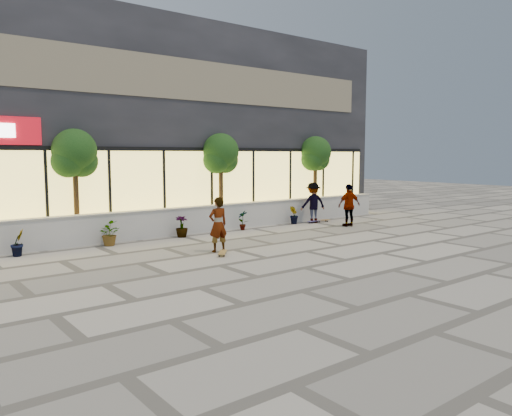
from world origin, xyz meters
TOP-DOWN VIEW (x-y plane):
  - ground at (0.00, 0.00)m, footprint 80.00×80.00m
  - planter_wall at (0.00, 7.00)m, footprint 22.00×0.42m
  - retail_building at (-0.00, 12.49)m, footprint 24.00×9.17m
  - shrub_b at (-5.70, 6.45)m, footprint 0.57×0.57m
  - shrub_c at (-2.90, 6.45)m, footprint 0.68×0.77m
  - shrub_d at (-0.10, 6.45)m, footprint 0.64×0.64m
  - shrub_e at (2.70, 6.45)m, footprint 0.46×0.35m
  - shrub_f at (5.50, 6.45)m, footprint 0.55×0.57m
  - tree_midwest at (-3.50, 7.70)m, footprint 1.60×1.50m
  - tree_mideast at (2.50, 7.70)m, footprint 1.60×1.50m
  - tree_east at (8.00, 7.70)m, footprint 1.60×1.50m
  - skater_center at (-0.59, 3.30)m, footprint 0.65×0.45m
  - skater_right_near at (6.88, 4.53)m, footprint 1.13×0.66m
  - skater_right_far at (6.50, 6.30)m, footprint 1.30×0.96m
  - skateboard_center at (-0.77, 2.80)m, footprint 0.67×0.74m
  - skateboard_right_near at (6.95, 6.20)m, footprint 0.86×0.41m
  - skateboard_right_far at (6.50, 6.20)m, footprint 0.83×0.28m

SIDE VIEW (x-z plane):
  - ground at x=0.00m, z-range 0.00..0.00m
  - skateboard_center at x=-0.77m, z-range 0.03..0.13m
  - skateboard_right_far at x=6.50m, z-range 0.03..0.13m
  - skateboard_right_near at x=6.95m, z-range 0.03..0.13m
  - shrub_b at x=-5.70m, z-range 0.00..0.81m
  - shrub_c at x=-2.90m, z-range 0.00..0.81m
  - shrub_d at x=-0.10m, z-range 0.00..0.81m
  - shrub_e at x=2.70m, z-range 0.00..0.81m
  - shrub_f at x=5.50m, z-range 0.00..0.81m
  - planter_wall at x=0.00m, z-range 0.00..1.04m
  - skater_center at x=-0.59m, z-range 0.00..1.72m
  - skater_right_far at x=6.50m, z-range 0.00..1.80m
  - skater_right_near at x=6.88m, z-range 0.00..1.80m
  - tree_midwest at x=-3.50m, z-range 1.03..4.94m
  - tree_mideast at x=2.50m, z-range 1.03..4.94m
  - tree_east at x=8.00m, z-range 1.03..4.94m
  - retail_building at x=0.00m, z-range 0.00..8.50m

